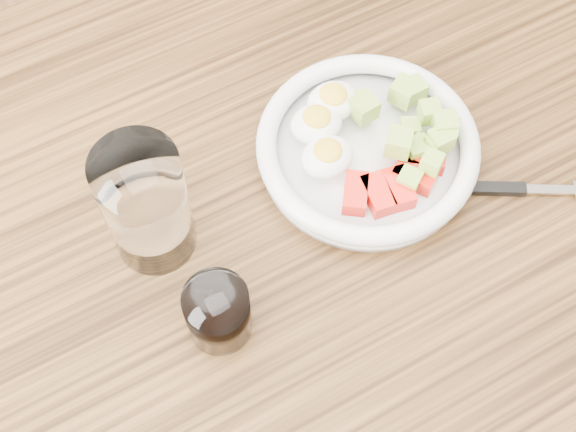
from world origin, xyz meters
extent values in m
plane|color=brown|center=(0.00, 0.00, 0.00)|extent=(4.00, 4.00, 0.00)
cube|color=brown|center=(0.65, 0.35, 0.36)|extent=(0.07, 0.07, 0.73)
cube|color=brown|center=(0.00, 0.00, 0.75)|extent=(1.50, 0.90, 0.04)
cylinder|color=white|center=(0.11, 0.05, 0.78)|extent=(0.24, 0.24, 0.01)
torus|color=white|center=(0.11, 0.05, 0.79)|extent=(0.24, 0.24, 0.02)
cube|color=red|center=(0.07, 0.00, 0.79)|extent=(0.05, 0.05, 0.02)
cube|color=red|center=(0.09, -0.01, 0.79)|extent=(0.03, 0.05, 0.02)
cube|color=red|center=(0.11, -0.01, 0.79)|extent=(0.03, 0.05, 0.02)
cube|color=red|center=(0.13, -0.01, 0.79)|extent=(0.04, 0.05, 0.02)
cube|color=red|center=(0.15, 0.00, 0.79)|extent=(0.05, 0.05, 0.02)
ellipsoid|color=white|center=(0.07, 0.09, 0.81)|extent=(0.06, 0.05, 0.03)
ellipsoid|color=yellow|center=(0.07, 0.09, 0.82)|extent=(0.03, 0.03, 0.01)
ellipsoid|color=white|center=(0.10, 0.11, 0.81)|extent=(0.06, 0.05, 0.03)
ellipsoid|color=yellow|center=(0.10, 0.11, 0.82)|extent=(0.03, 0.03, 0.01)
ellipsoid|color=white|center=(0.06, 0.05, 0.81)|extent=(0.06, 0.05, 0.03)
ellipsoid|color=yellow|center=(0.06, 0.05, 0.82)|extent=(0.03, 0.03, 0.01)
cube|color=#A0BB47|center=(0.15, 0.01, 0.80)|extent=(0.03, 0.03, 0.02)
cube|color=#A0BB47|center=(0.13, 0.02, 0.82)|extent=(0.04, 0.04, 0.03)
cube|color=#A0BB47|center=(0.17, 0.00, 0.82)|extent=(0.02, 0.02, 0.02)
cube|color=#A0BB47|center=(0.15, 0.01, 0.80)|extent=(0.03, 0.03, 0.02)
cube|color=#A0BB47|center=(0.18, 0.01, 0.81)|extent=(0.04, 0.04, 0.03)
cube|color=#A0BB47|center=(0.15, -0.01, 0.81)|extent=(0.03, 0.03, 0.02)
cube|color=#A0BB47|center=(0.16, 0.04, 0.80)|extent=(0.03, 0.03, 0.02)
cube|color=#A0BB47|center=(0.12, -0.01, 0.80)|extent=(0.03, 0.03, 0.02)
cube|color=#A0BB47|center=(0.17, 0.00, 0.81)|extent=(0.02, 0.02, 0.02)
cube|color=#A0BB47|center=(0.19, 0.08, 0.81)|extent=(0.02, 0.02, 0.02)
cube|color=#A0BB47|center=(0.18, 0.04, 0.82)|extent=(0.03, 0.03, 0.02)
cube|color=#A0BB47|center=(0.12, 0.08, 0.81)|extent=(0.03, 0.03, 0.03)
cube|color=#A0BB47|center=(0.13, 0.09, 0.80)|extent=(0.03, 0.03, 0.02)
cube|color=#A0BB47|center=(0.18, 0.08, 0.81)|extent=(0.04, 0.04, 0.03)
cube|color=#A0BB47|center=(0.18, 0.02, 0.82)|extent=(0.03, 0.03, 0.02)
cube|color=black|center=(0.20, -0.05, 0.77)|extent=(0.09, 0.06, 0.01)
cube|color=silver|center=(0.26, -0.09, 0.77)|extent=(0.05, 0.04, 0.00)
cylinder|color=white|center=(-0.14, 0.07, 0.85)|extent=(0.08, 0.08, 0.15)
cylinder|color=white|center=(-0.12, -0.05, 0.81)|extent=(0.06, 0.06, 0.07)
cylinder|color=black|center=(-0.12, -0.05, 0.80)|extent=(0.06, 0.06, 0.06)
camera|label=1|loc=(-0.20, -0.33, 1.53)|focal=50.00mm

